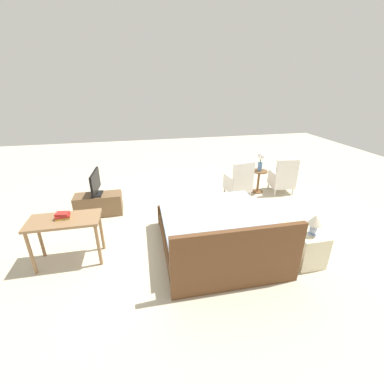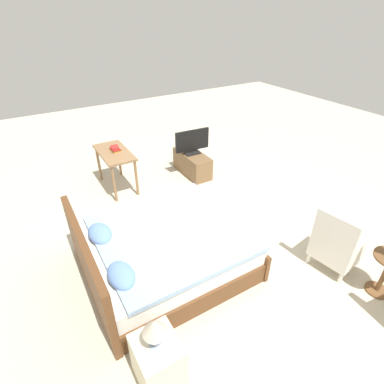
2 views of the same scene
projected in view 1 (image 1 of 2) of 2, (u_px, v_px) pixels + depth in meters
The scene contains 12 objects.
ground_plane at pixel (196, 221), 5.30m from camera, with size 16.00×16.00×0.00m, color beige.
bed at pixel (217, 234), 4.30m from camera, with size 1.84×2.06×0.96m.
armchair_by_window_left at pixel (283, 179), 6.49m from camera, with size 0.60×0.60×0.92m.
armchair_by_window_right at pixel (239, 182), 6.26m from camera, with size 0.62×0.62×0.92m.
side_table at pixel (259, 179), 6.51m from camera, with size 0.40×0.40×0.58m.
flower_vase at pixel (261, 159), 6.31m from camera, with size 0.17×0.17×0.48m.
nightstand at pixel (309, 249), 3.96m from camera, with size 0.44×0.41×0.54m.
table_lamp at pixel (315, 222), 3.77m from camera, with size 0.22×0.22×0.33m.
tv_stand at pixel (99, 204), 5.48m from camera, with size 0.96×0.40×0.46m.
tv_flatscreen at pixel (95, 183), 5.28m from camera, with size 0.22×0.73×0.50m.
vanity_desk at pixel (65, 226), 3.89m from camera, with size 1.04×0.52×0.76m.
book_stack at pixel (63, 216), 3.86m from camera, with size 0.22×0.16×0.09m.
Camera 1 is at (1.04, 4.49, 2.68)m, focal length 24.00 mm.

